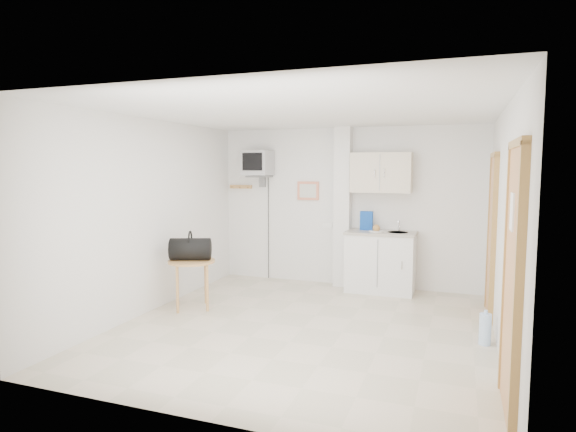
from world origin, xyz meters
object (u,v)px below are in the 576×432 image
(duffel_bag, at_px, (190,249))
(water_bottle, at_px, (485,329))
(crt_television, at_px, (258,164))
(round_table, at_px, (192,267))

(duffel_bag, bearing_deg, water_bottle, -22.84)
(duffel_bag, bearing_deg, crt_television, 61.97)
(round_table, xyz_separation_m, water_bottle, (3.63, -0.11, -0.40))
(water_bottle, bearing_deg, crt_television, 151.19)
(water_bottle, bearing_deg, duffel_bag, 177.99)
(round_table, bearing_deg, crt_television, 83.55)
(crt_television, distance_m, round_table, 2.25)
(crt_television, height_order, duffel_bag, crt_television)
(water_bottle, bearing_deg, round_table, 178.19)
(round_table, height_order, water_bottle, round_table)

